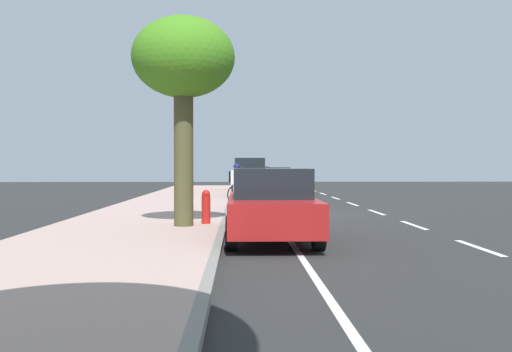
{
  "coord_description": "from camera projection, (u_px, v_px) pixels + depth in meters",
  "views": [
    {
      "loc": [
        1.7,
        18.72,
        1.59
      ],
      "look_at": [
        1.06,
        -4.51,
        1.15
      ],
      "focal_mm": 40.9,
      "sensor_mm": 36.0,
      "label": 1
    }
  ],
  "objects": [
    {
      "name": "cyclist_with_backpack",
      "position": [
        236.0,
        179.0,
        23.65
      ],
      "size": [
        0.54,
        0.55,
        1.66
      ],
      "color": "#C6B284",
      "rests_on": "ground"
    },
    {
      "name": "lane_stripe_bike_edge",
      "position": [
        273.0,
        214.0,
        18.77
      ],
      "size": [
        0.12,
        45.64,
        0.01
      ],
      "primitive_type": "cube",
      "color": "white",
      "rests_on": "ground"
    },
    {
      "name": "street_tree_near_cyclist",
      "position": [
        183.0,
        63.0,
        13.82
      ],
      "size": [
        2.45,
        2.45,
        4.97
      ],
      "color": "#494828",
      "rests_on": "sidewalk"
    },
    {
      "name": "ground",
      "position": [
        293.0,
        214.0,
        18.78
      ],
      "size": [
        73.02,
        73.02,
        0.0
      ],
      "primitive_type": "plane",
      "color": "#292929"
    },
    {
      "name": "parked_sedan_red_far",
      "position": [
        271.0,
        205.0,
        12.17
      ],
      "size": [
        1.84,
        4.4,
        1.52
      ],
      "color": "maroon",
      "rests_on": "ground"
    },
    {
      "name": "lane_stripe_centre",
      "position": [
        376.0,
        212.0,
        19.58
      ],
      "size": [
        0.14,
        44.2,
        0.01
      ],
      "color": "white",
      "rests_on": "ground"
    },
    {
      "name": "fire_hydrant",
      "position": [
        206.0,
        206.0,
        14.41
      ],
      "size": [
        0.22,
        0.22,
        0.84
      ],
      "color": "red",
      "rests_on": "sidewalk"
    },
    {
      "name": "parked_suv_green_nearest",
      "position": [
        249.0,
        175.0,
        33.7
      ],
      "size": [
        2.06,
        4.75,
        1.99
      ],
      "color": "#1E512D",
      "rests_on": "ground"
    },
    {
      "name": "pedestrian_on_phone",
      "position": [
        185.0,
        173.0,
        33.87
      ],
      "size": [
        0.56,
        0.38,
        1.69
      ],
      "color": "black",
      "rests_on": "sidewalk"
    },
    {
      "name": "parked_sedan_silver_mid",
      "position": [
        264.0,
        191.0,
        18.76
      ],
      "size": [
        1.89,
        4.42,
        1.52
      ],
      "color": "#B7BABF",
      "rests_on": "ground"
    },
    {
      "name": "parked_sedan_dark_blue_second",
      "position": [
        252.0,
        183.0,
        27.77
      ],
      "size": [
        1.88,
        4.42,
        1.52
      ],
      "color": "navy",
      "rests_on": "ground"
    },
    {
      "name": "sidewalk",
      "position": [
        160.0,
        212.0,
        18.67
      ],
      "size": [
        4.12,
        45.64,
        0.14
      ],
      "primitive_type": "cube",
      "color": "tan",
      "rests_on": "ground"
    },
    {
      "name": "curb_edge",
      "position": [
        227.0,
        212.0,
        18.72
      ],
      "size": [
        0.16,
        45.64,
        0.14
      ],
      "primitive_type": "cube",
      "color": "gray",
      "rests_on": "ground"
    },
    {
      "name": "bicycle_at_curb",
      "position": [
        241.0,
        195.0,
        23.2
      ],
      "size": [
        1.18,
        1.38,
        0.79
      ],
      "color": "black",
      "rests_on": "ground"
    }
  ]
}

